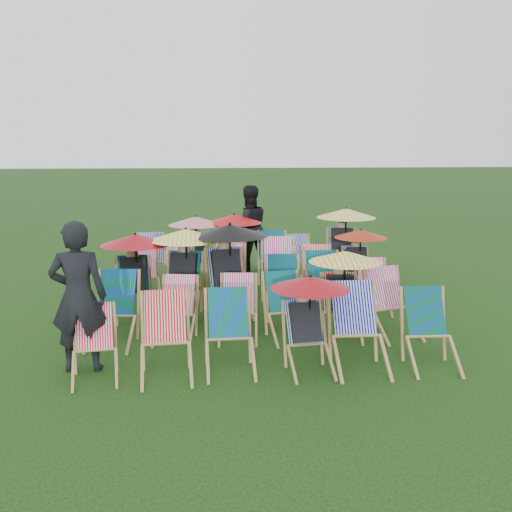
{
  "coord_description": "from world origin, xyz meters",
  "views": [
    {
      "loc": [
        -0.67,
        -8.81,
        2.78
      ],
      "look_at": [
        0.03,
        0.37,
        0.9
      ],
      "focal_mm": 40.0,
      "sensor_mm": 36.0,
      "label": 1
    }
  ],
  "objects": [
    {
      "name": "deckchair_24",
      "position": [
        -1.91,
        2.4,
        0.47
      ],
      "size": [
        0.7,
        0.92,
        0.93
      ],
      "rotation": [
        0.0,
        0.0,
        0.1
      ],
      "color": "#A8834E",
      "rests_on": "ground"
    },
    {
      "name": "deckchair_8",
      "position": [
        -0.33,
        -1.07,
        0.43
      ],
      "size": [
        0.63,
        0.84,
        0.87
      ],
      "rotation": [
        0.0,
        0.0,
        -0.08
      ],
      "color": "#A8834E",
      "rests_on": "ground"
    },
    {
      "name": "deckchair_23",
      "position": [
        2.01,
        1.31,
        0.61
      ],
      "size": [
        0.98,
        1.02,
        1.16
      ],
      "rotation": [
        0.0,
        0.0,
        -0.03
      ],
      "color": "#A8834E",
      "rests_on": "ground"
    },
    {
      "name": "person_rear",
      "position": [
        0.1,
        3.32,
        0.92
      ],
      "size": [
        1.02,
        0.87,
        1.84
      ],
      "primitive_type": "imported",
      "rotation": [
        0.0,
        0.0,
        3.35
      ],
      "color": "black",
      "rests_on": "ground"
    },
    {
      "name": "deckchair_28",
      "position": [
        1.12,
        2.37,
        0.43
      ],
      "size": [
        0.68,
        0.87,
        0.87
      ],
      "rotation": [
        0.0,
        0.0,
        0.14
      ],
      "color": "#A8834E",
      "rests_on": "ground"
    },
    {
      "name": "deckchair_26",
      "position": [
        -0.3,
        2.46,
        0.7
      ],
      "size": [
        1.11,
        1.18,
        1.32
      ],
      "rotation": [
        0.0,
        0.0,
        -0.15
      ],
      "color": "#A8834E",
      "rests_on": "ground"
    },
    {
      "name": "deckchair_1",
      "position": [
        -1.25,
        -2.32,
        0.48
      ],
      "size": [
        0.7,
        0.93,
        0.96
      ],
      "rotation": [
        0.0,
        0.0,
        0.09
      ],
      "color": "#A8834E",
      "rests_on": "ground"
    },
    {
      "name": "deckchair_10",
      "position": [
        1.16,
        -1.05,
        0.65
      ],
      "size": [
        1.03,
        1.09,
        1.23
      ],
      "rotation": [
        0.0,
        0.0,
        -0.08
      ],
      "color": "#A8834E",
      "rests_on": "ground"
    },
    {
      "name": "deckchair_3",
      "position": [
        0.47,
        -2.26,
        0.61
      ],
      "size": [
        0.98,
        1.04,
        1.16
      ],
      "rotation": [
        0.0,
        0.0,
        0.12
      ],
      "color": "#A8834E",
      "rests_on": "ground"
    },
    {
      "name": "deckchair_17",
      "position": [
        1.94,
        0.06,
        0.42
      ],
      "size": [
        0.62,
        0.82,
        0.84
      ],
      "rotation": [
        0.0,
        0.0,
        -0.09
      ],
      "color": "#A8834E",
      "rests_on": "ground"
    },
    {
      "name": "ground",
      "position": [
        0.0,
        0.0,
        0.0
      ],
      "size": [
        100.0,
        100.0,
        0.0
      ],
      "primitive_type": "plane",
      "color": "black",
      "rests_on": "ground"
    },
    {
      "name": "deckchair_4",
      "position": [
        1.09,
        -2.28,
        0.51
      ],
      "size": [
        0.68,
        0.94,
        1.01
      ],
      "rotation": [
        0.0,
        0.0,
        0.01
      ],
      "color": "#A8834E",
      "rests_on": "ground"
    },
    {
      "name": "deckchair_20",
      "position": [
        -0.4,
        1.15,
        0.47
      ],
      "size": [
        0.69,
        0.92,
        0.95
      ],
      "rotation": [
        0.0,
        0.0,
        -0.08
      ],
      "color": "#A8834E",
      "rests_on": "ground"
    },
    {
      "name": "deckchair_15",
      "position": [
        0.45,
        -0.03,
        0.46
      ],
      "size": [
        0.65,
        0.88,
        0.93
      ],
      "rotation": [
        0.0,
        0.0,
        -0.04
      ],
      "color": "#A8834E",
      "rests_on": "ground"
    },
    {
      "name": "deckchair_14",
      "position": [
        -0.43,
        0.15,
        0.77
      ],
      "size": [
        1.22,
        1.33,
        1.45
      ],
      "rotation": [
        0.0,
        0.0,
        0.19
      ],
      "color": "#A8834E",
      "rests_on": "ground"
    },
    {
      "name": "deckchair_25",
      "position": [
        -1.08,
        2.41,
        0.68
      ],
      "size": [
        1.09,
        1.16,
        1.29
      ],
      "rotation": [
        0.0,
        0.0,
        -0.21
      ],
      "color": "#A8834E",
      "rests_on": "ground"
    },
    {
      "name": "deckchair_18",
      "position": [
        -1.91,
        1.25,
        0.42
      ],
      "size": [
        0.66,
        0.84,
        0.83
      ],
      "rotation": [
        0.0,
        0.0,
        0.15
      ],
      "color": "#A8834E",
      "rests_on": "ground"
    },
    {
      "name": "deckchair_0",
      "position": [
        -2.09,
        -2.33,
        0.41
      ],
      "size": [
        0.66,
        0.83,
        0.83
      ],
      "rotation": [
        0.0,
        0.0,
        0.16
      ],
      "color": "#A8834E",
      "rests_on": "ground"
    },
    {
      "name": "person_left",
      "position": [
        -2.3,
        -2.06,
        0.93
      ],
      "size": [
        0.69,
        0.46,
        1.86
      ],
      "primitive_type": "imported",
      "rotation": [
        0.0,
        0.0,
        3.17
      ],
      "color": "black",
      "rests_on": "ground"
    },
    {
      "name": "deckchair_13",
      "position": [
        -1.17,
        0.17,
        0.73
      ],
      "size": [
        1.17,
        1.24,
        1.38
      ],
      "rotation": [
        0.0,
        0.0,
        -0.16
      ],
      "color": "#A8834E",
      "rests_on": "ground"
    },
    {
      "name": "deckchair_19",
      "position": [
        -1.28,
        1.23,
        0.45
      ],
      "size": [
        0.65,
        0.87,
        0.9
      ],
      "rotation": [
        0.0,
        0.0,
        0.07
      ],
      "color": "#A8834E",
      "rests_on": "ground"
    },
    {
      "name": "deckchair_6",
      "position": [
        -2.06,
        -1.17,
        0.49
      ],
      "size": [
        0.73,
        0.96,
        0.97
      ],
      "rotation": [
        0.0,
        0.0,
        -0.11
      ],
      "color": "#A8834E",
      "rests_on": "ground"
    },
    {
      "name": "deckchair_11",
      "position": [
        1.9,
        -1.1,
        0.47
      ],
      "size": [
        0.78,
        0.97,
        0.94
      ],
      "rotation": [
        0.0,
        0.0,
        0.21
      ],
      "color": "#A8834E",
      "rests_on": "ground"
    },
    {
      "name": "deckchair_7",
      "position": [
        -1.21,
        -1.05,
        0.43
      ],
      "size": [
        0.68,
        0.87,
        0.86
      ],
      "rotation": [
        0.0,
        0.0,
        -0.15
      ],
      "color": "#A8834E",
      "rests_on": "ground"
    },
    {
      "name": "deckchair_27",
      "position": [
        0.51,
        2.31,
        0.48
      ],
      "size": [
        0.69,
        0.92,
        0.96
      ],
      "rotation": [
        0.0,
        0.0,
        -0.06
      ],
      "color": "#A8834E",
      "rests_on": "ground"
    },
    {
      "name": "deckchair_29",
      "position": [
        1.97,
        2.41,
        0.75
      ],
      "size": [
        1.2,
        1.27,
        1.42
      ],
      "rotation": [
        0.0,
        0.0,
        -0.14
      ],
      "color": "#A8834E",
      "rests_on": "ground"
    },
    {
      "name": "deckchair_16",
      "position": [
        1.12,
        0.01,
        0.49
      ],
      "size": [
        0.65,
        0.9,
        0.97
      ],
      "rotation": [
        0.0,
        0.0,
        -0.0
      ],
      "color": "#A8834E",
      "rests_on": "ground"
    },
    {
      "name": "deckchair_21",
      "position": [
        0.51,
        1.19,
        0.51
      ],
      "size": [
        0.74,
        0.98,
        1.01
      ],
      "rotation": [
        0.0,
        0.0,
        -0.08
      ],
      "color": "#A8834E",
      "rests_on": "ground"
    },
    {
      "name": "deckchair_2",
      "position": [
        -0.49,
        -2.19,
        0.47
      ],
      "size": [
        0.65,
        0.89,
        0.94
      ],
      "rotation": [
        0.0,
        0.0,
        0.04
      ],
      "color": "#A8834E",
      "rests_on": "ground"
    },
    {
      "name": "deckchair_9",
      "position": [
        0.37,
        -1.09,
        0.45
      ],
      "size": [
        0.73,
        0.91,
        0.89
      ],
      "rotation": [
        0.0,
        0.0,
        0.18
      ],
      "color": "#A8834E",
      "rests_on": "ground"
    },
    {
      "name": "deckchair_12",
      "position": [
        -1.93,
        0.12,
        0.69
      ],
      "size": [
        1.11,
        1.19,
        1.31
      ],
      "rotation": [
        0.0,
        0.0,
        0.14
      ],
      "color": "#A8834E",
      "rests_on": "ground"
    },
    {
      "name": "deckchair_22",
      "position": [
        1.17,
        1.15,
        0.44
      ],
      "size": [
        0.72,
        0.9,
        0.87
      ],
      "rotation": [
        0.0,
        0.0,
        -0.2
      ],
      "color": "#A8834E",
      "rests_on": "ground"
    },
    {
      "name": "deckchair_5",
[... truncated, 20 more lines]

